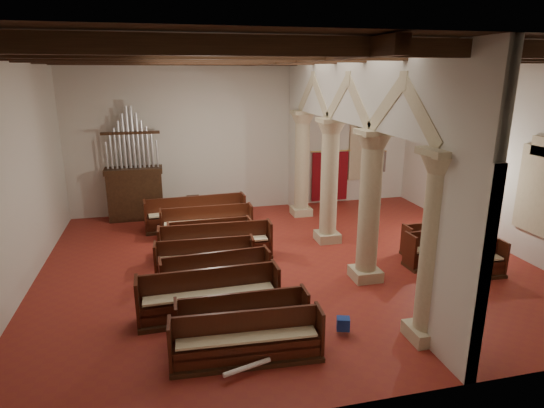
{
  "coord_description": "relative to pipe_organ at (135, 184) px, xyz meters",
  "views": [
    {
      "loc": [
        -3.33,
        -11.97,
        5.44
      ],
      "look_at": [
        -0.34,
        0.5,
        1.71
      ],
      "focal_mm": 30.0,
      "sensor_mm": 36.0,
      "label": 1
    }
  ],
  "objects": [
    {
      "name": "aisle_pew_0",
      "position": [
        9.15,
        -7.54,
        -1.04
      ],
      "size": [
        1.97,
        0.72,
        0.99
      ],
      "rotation": [
        0.0,
        0.0,
        -0.03
      ],
      "color": "#3B2212",
      "rests_on": "floor"
    },
    {
      "name": "pipe_organ",
      "position": [
        0.0,
        0.0,
        0.0
      ],
      "size": [
        2.1,
        0.85,
        4.4
      ],
      "color": "#3B2212",
      "rests_on": "floor"
    },
    {
      "name": "floor",
      "position": [
        4.5,
        -5.5,
        -1.37
      ],
      "size": [
        14.0,
        14.0,
        0.0
      ],
      "primitive_type": "plane",
      "color": "maroon",
      "rests_on": "ground"
    },
    {
      "name": "nave_pew_1",
      "position": [
        2.55,
        -9.08,
        -1.05
      ],
      "size": [
        2.79,
        0.68,
        0.99
      ],
      "rotation": [
        0.0,
        0.0,
        -0.01
      ],
      "color": "#3B2212",
      "rests_on": "floor"
    },
    {
      "name": "aisle_pew_2",
      "position": [
        9.09,
        -5.85,
        -1.04
      ],
      "size": [
        1.98,
        0.73,
        0.99
      ],
      "rotation": [
        0.0,
        0.0,
        0.04
      ],
      "color": "#3B2212",
      "rests_on": "floor"
    },
    {
      "name": "nave_pew_7",
      "position": [
        2.43,
        -2.66,
        -1.03
      ],
      "size": [
        3.12,
        0.72,
        1.05
      ],
      "rotation": [
        0.0,
        0.0,
        0.01
      ],
      "color": "#3B2212",
      "rests_on": "floor"
    },
    {
      "name": "aisle_pew_1",
      "position": [
        8.76,
        -6.63,
        -1.02
      ],
      "size": [
        2.05,
        0.8,
        1.05
      ],
      "rotation": [
        0.0,
        0.0,
        0.05
      ],
      "color": "#3B2212",
      "rests_on": "floor"
    },
    {
      "name": "nave_pew_2",
      "position": [
        1.96,
        -8.04,
        -1.0
      ],
      "size": [
        3.23,
        0.84,
        1.13
      ],
      "rotation": [
        0.0,
        0.0,
        0.03
      ],
      "color": "#3B2212",
      "rests_on": "floor"
    },
    {
      "name": "nave_pew_6",
      "position": [
        2.4,
        -3.96,
        -1.04
      ],
      "size": [
        2.62,
        0.74,
        0.99
      ],
      "rotation": [
        0.0,
        0.0,
        0.03
      ],
      "color": "#3B2212",
      "rests_on": "floor"
    },
    {
      "name": "lectern",
      "position": [
        2.08,
        -0.93,
        -0.91
      ],
      "size": [
        0.45,
        0.46,
        1.11
      ],
      "rotation": [
        0.0,
        0.0,
        0.02
      ],
      "color": "#372111",
      "rests_on": "floor"
    },
    {
      "name": "tube_heater_a",
      "position": [
        2.41,
        -10.3,
        -1.21
      ],
      "size": [
        0.95,
        0.36,
        0.1
      ],
      "primitive_type": "cylinder",
      "rotation": [
        0.0,
        1.57,
        0.28
      ],
      "color": "white",
      "rests_on": "floor"
    },
    {
      "name": "window_right_a",
      "position": [
        11.48,
        -7.0,
        0.83
      ],
      "size": [
        0.03,
        1.0,
        2.2
      ],
      "primitive_type": "cube",
      "color": "#35785C",
      "rests_on": "wall_right"
    },
    {
      "name": "ceiling_beams",
      "position": [
        4.5,
        -5.5,
        4.45
      ],
      "size": [
        13.8,
        11.8,
        0.3
      ],
      "primitive_type": null,
      "color": "#3B2212",
      "rests_on": "wall_back"
    },
    {
      "name": "wall_right",
      "position": [
        11.5,
        -5.5,
        1.63
      ],
      "size": [
        0.02,
        12.0,
        6.0
      ],
      "primitive_type": "cube",
      "color": "beige",
      "rests_on": "floor"
    },
    {
      "name": "dossal_curtain",
      "position": [
        8.0,
        0.42,
        -0.21
      ],
      "size": [
        1.8,
        0.07,
        2.17
      ],
      "color": "maroon",
      "rests_on": "floor"
    },
    {
      "name": "window_right_b",
      "position": [
        11.48,
        -3.0,
        0.83
      ],
      "size": [
        0.03,
        1.0,
        2.2
      ],
      "primitive_type": "cube",
      "color": "#35785C",
      "rests_on": "wall_right"
    },
    {
      "name": "nave_pew_4",
      "position": [
        2.08,
        -5.66,
        -1.04
      ],
      "size": [
        2.76,
        0.76,
        0.99
      ],
      "rotation": [
        0.0,
        0.0,
        -0.04
      ],
      "color": "#3B2212",
      "rests_on": "floor"
    },
    {
      "name": "wall_front",
      "position": [
        4.5,
        -11.5,
        1.63
      ],
      "size": [
        14.0,
        0.02,
        6.0
      ],
      "primitive_type": "cube",
      "color": "beige",
      "rests_on": "floor"
    },
    {
      "name": "hymnal_box_a",
      "position": [
        4.68,
        -9.41,
        -1.13
      ],
      "size": [
        0.33,
        0.3,
        0.28
      ],
      "primitive_type": "cube",
      "rotation": [
        0.0,
        0.0,
        -0.32
      ],
      "color": "navy",
      "rests_on": "floor"
    },
    {
      "name": "wall_left",
      "position": [
        -2.5,
        -5.5,
        1.63
      ],
      "size": [
        0.02,
        12.0,
        6.0
      ],
      "primitive_type": "cube",
      "color": "beige",
      "rests_on": "floor"
    },
    {
      "name": "nave_pew_5",
      "position": [
        2.5,
        -4.68,
        -1.01
      ],
      "size": [
        3.39,
        0.83,
        1.09
      ],
      "rotation": [
        0.0,
        0.0,
        -0.03
      ],
      "color": "#3B2212",
      "rests_on": "floor"
    },
    {
      "name": "nave_pew_0",
      "position": [
        2.49,
        -9.88,
        -1.04
      ],
      "size": [
        3.0,
        0.83,
        1.0
      ],
      "rotation": [
        0.0,
        0.0,
        -0.05
      ],
      "color": "#3B2212",
      "rests_on": "floor"
    },
    {
      "name": "arcade",
      "position": [
        6.3,
        -5.5,
        2.19
      ],
      "size": [
        0.9,
        11.9,
        6.0
      ],
      "color": "#C1B28F",
      "rests_on": "floor"
    },
    {
      "name": "nave_pew_8",
      "position": [
        2.13,
        -1.65,
        -0.99
      ],
      "size": [
        3.63,
        1.01,
        1.15
      ],
      "rotation": [
        0.0,
        0.0,
        0.07
      ],
      "color": "#3B2212",
      "rests_on": "floor"
    },
    {
      "name": "ceiling",
      "position": [
        4.5,
        -5.5,
        4.63
      ],
      "size": [
        14.0,
        14.0,
        0.0
      ],
      "primitive_type": "plane",
      "rotation": [
        3.14,
        0.0,
        0.0
      ],
      "color": "black",
      "rests_on": "wall_back"
    },
    {
      "name": "processional_banner",
      "position": [
        9.9,
        -0.39,
        -0.56
      ],
      "size": [
        0.55,
        0.7,
        2.46
      ],
      "rotation": [
        0.0,
        0.0,
        0.23
      ],
      "color": "#3B2212",
      "rests_on": "floor"
    },
    {
      "name": "nave_pew_3",
      "position": [
        2.25,
        -6.82,
        -1.03
      ],
      "size": [
        2.84,
        0.87,
        1.03
      ],
      "rotation": [
        0.0,
        0.0,
        0.07
      ],
      "color": "#3B2212",
      "rests_on": "floor"
    },
    {
      "name": "hymnal_box_c",
      "position": [
        2.79,
        -5.83,
        -1.11
      ],
      "size": [
        0.35,
        0.29,
        0.33
      ],
      "primitive_type": "cube",
      "rotation": [
        0.0,
        0.0,
        0.07
      ],
      "color": "navy",
      "rests_on": "floor"
    },
    {
      "name": "tube_heater_b",
      "position": [
        2.28,
        -9.38,
        -1.21
      ],
      "size": [
        0.94,
        0.27,
        0.09
      ],
      "primitive_type": "cylinder",
      "rotation": [
        0.0,
        1.57,
        -0.19
      ],
      "color": "white",
      "rests_on": "floor"
    },
    {
      "name": "window_back",
      "position": [
        9.5,
        0.48,
        0.83
      ],
      "size": [
        1.0,
        0.03,
        2.2
      ],
      "primitive_type": "cube",
      "color": "#35785C",
      "rests_on": "wall_back"
    },
    {
      "name": "hymnal_box_b",
      "position": [
        3.47,
        -7.48,
        -1.12
      ],
      "size": [
        0.33,
        0.28,
        0.29
      ],
      "primitive_type": "cube",
      "rotation": [
        0.0,
        0.0,
        -0.17
      ],
      "color": "#161F98",
      "rests_on": "floor"
    },
    {
      "name": "wall_back",
      "position": [
        4.5,
        0.5,
        1.63
      ],
      "size": [
        14.0,
        0.02,
        6.0
      ],
      "primitive_type": "cube",
      "color": "beige",
      "rests_on": "floor"
    }
  ]
}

